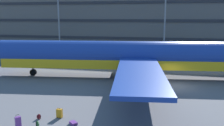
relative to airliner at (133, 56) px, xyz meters
name	(u,v)px	position (x,y,z in m)	size (l,w,h in m)	color
ground_plane	(173,86)	(5.19, -3.17, -2.88)	(600.00, 600.00, 0.00)	#5B5B60
terminal_structure	(171,12)	(5.19, 42.50, 6.46)	(122.18, 19.73, 18.68)	#605B56
airliner	(133,56)	(0.00, 0.00, 0.00)	(41.45, 33.70, 10.46)	navy
suitcase_silver	(73,123)	(-2.56, -15.34, -2.77)	(0.76, 0.74, 0.21)	#72388C
suitcase_laid_flat	(59,113)	(-4.12, -14.40, -2.48)	(0.48, 0.30, 0.84)	orange
suitcase_orange	(18,122)	(-6.38, -16.68, -2.44)	(0.46, 0.48, 0.96)	#72388C
backpack_black	(37,124)	(-5.04, -16.27, -2.66)	(0.37, 0.40, 0.51)	#264C26
backpack_upright	(39,117)	(-5.64, -14.99, -2.68)	(0.41, 0.42, 0.46)	maroon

